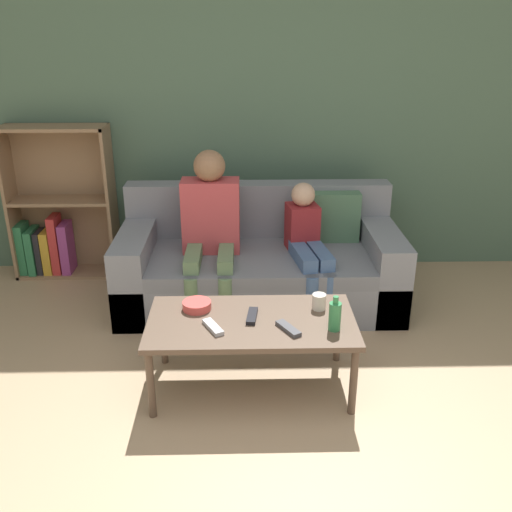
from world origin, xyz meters
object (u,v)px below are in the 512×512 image
at_px(tv_remote_0, 252,316).
at_px(snack_bowl, 197,305).
at_px(bookshelf, 58,217).
at_px(cup_near, 319,302).
at_px(couch, 260,265).
at_px(bottle, 335,316).
at_px(person_child, 308,243).
at_px(tv_remote_1, 213,327).
at_px(person_adult, 210,221).
at_px(coffee_table, 251,326).
at_px(tv_remote_2, 288,329).

distance_m(tv_remote_0, snack_bowl, 0.32).
relative_size(bookshelf, cup_near, 13.41).
bearing_deg(couch, bottle, -74.09).
xyz_separation_m(couch, tv_remote_0, (-0.08, -1.05, 0.16)).
xyz_separation_m(person_child, snack_bowl, (-0.69, -0.80, -0.04)).
xyz_separation_m(bookshelf, tv_remote_0, (1.48, -1.58, -0.04)).
relative_size(tv_remote_1, snack_bowl, 1.10).
distance_m(bookshelf, snack_bowl, 1.89).
distance_m(person_child, snack_bowl, 1.06).
relative_size(bookshelf, person_adult, 1.07).
distance_m(couch, person_adult, 0.50).
bearing_deg(couch, coffee_table, -94.38).
height_order(bookshelf, coffee_table, bookshelf).
xyz_separation_m(cup_near, bottle, (0.05, -0.23, 0.04)).
xyz_separation_m(person_adult, cup_near, (0.63, -0.88, -0.17)).
height_order(couch, person_child, person_child).
distance_m(tv_remote_0, bottle, 0.44).
distance_m(coffee_table, snack_bowl, 0.33).
relative_size(person_adult, tv_remote_2, 6.37).
bearing_deg(couch, person_adult, -167.05).
xyz_separation_m(bookshelf, snack_bowl, (1.18, -1.47, -0.02)).
height_order(couch, bottle, couch).
relative_size(person_child, bottle, 4.57).
height_order(person_child, cup_near, person_child).
bearing_deg(tv_remote_2, couch, 65.18).
bearing_deg(bookshelf, tv_remote_1, -52.84).
bearing_deg(person_adult, couch, 13.57).
bearing_deg(couch, cup_near, -73.22).
bearing_deg(cup_near, person_child, 88.20).
bearing_deg(bookshelf, tv_remote_2, -45.83).
relative_size(couch, bottle, 10.22).
distance_m(coffee_table, person_child, 1.02).
bearing_deg(couch, tv_remote_1, -103.56).
relative_size(person_child, cup_near, 9.91).
relative_size(bookshelf, person_child, 1.35).
xyz_separation_m(coffee_table, cup_near, (0.37, 0.12, 0.08)).
relative_size(coffee_table, person_child, 1.27).
height_order(tv_remote_0, tv_remote_1, same).
height_order(person_child, tv_remote_0, person_child).
relative_size(couch, bookshelf, 1.65).
relative_size(coffee_table, bottle, 5.83).
height_order(couch, person_adult, person_adult).
xyz_separation_m(person_child, tv_remote_2, (-0.21, -1.05, -0.06)).
relative_size(cup_near, tv_remote_2, 0.51).
xyz_separation_m(couch, tv_remote_2, (0.10, -1.19, 0.16)).
distance_m(person_child, tv_remote_0, 0.99).
height_order(couch, snack_bowl, couch).
height_order(bookshelf, person_child, bookshelf).
relative_size(bookshelf, bottle, 6.18).
height_order(coffee_table, person_child, person_child).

